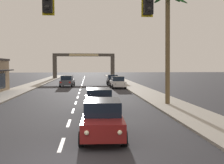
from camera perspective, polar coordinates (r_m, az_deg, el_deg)
The scene contains 11 objects.
sidewalk_right at distance 29.55m, azimuth 8.00°, elevation -2.57°, with size 3.20×110.00×0.14m, color #9E998E.
sidewalk_left at distance 30.14m, azimuth -22.31°, elevation -2.69°, with size 3.20×110.00×0.14m, color #9E998E.
lane_markings at distance 28.20m, azimuth -6.46°, elevation -3.00°, with size 4.28×86.77×0.01m.
traffic_signal_mast at distance 9.70m, azimuth 8.36°, elevation 13.42°, with size 10.71×0.41×6.84m.
sedan_lead_at_stop_bar at distance 12.12m, azimuth -2.07°, elevation -7.84°, with size 2.08×4.50×1.68m.
sedan_third_in_queue at distance 17.91m, azimuth -2.89°, elevation -4.09°, with size 2.00×4.47×1.68m.
sedan_oncoming_far at distance 40.66m, azimuth -9.67°, elevation 0.22°, with size 2.15×4.52×1.68m.
sedan_parked_nearest_kerb at distance 37.43m, azimuth 1.23°, elevation -0.02°, with size 2.07×4.50×1.68m.
sedan_parked_mid_kerb at distance 43.68m, azimuth 0.13°, elevation 0.51°, with size 2.05×4.49×1.68m.
palm_right_second at distance 21.93m, azimuth 11.95°, elevation 11.53°, with size 3.23×3.27×9.25m.
town_gateway_arch at distance 64.44m, azimuth -6.10°, elevation 4.31°, with size 14.89×0.90×6.08m.
Camera 1 is at (1.13, -8.61, 3.27)m, focal length 42.23 mm.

